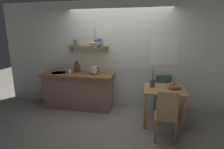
% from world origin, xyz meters
% --- Properties ---
extents(ground_plane, '(14.00, 14.00, 0.00)m').
position_xyz_m(ground_plane, '(0.00, 0.00, 0.00)').
color(ground_plane, gray).
extents(back_wall, '(6.80, 0.11, 2.70)m').
position_xyz_m(back_wall, '(0.20, 0.65, 1.35)').
color(back_wall, silver).
rests_on(back_wall, ground_plane).
extents(kitchen_counter, '(1.83, 0.63, 0.92)m').
position_xyz_m(kitchen_counter, '(-1.00, 0.32, 0.47)').
color(kitchen_counter, gray).
rests_on(kitchen_counter, ground_plane).
extents(wall_shelf, '(1.06, 0.20, 0.33)m').
position_xyz_m(wall_shelf, '(-0.68, 0.49, 1.64)').
color(wall_shelf, brown).
extents(dining_table, '(0.83, 0.78, 0.78)m').
position_xyz_m(dining_table, '(1.09, -0.07, 0.64)').
color(dining_table, tan).
rests_on(dining_table, ground_plane).
extents(dining_chair_near, '(0.40, 0.39, 0.97)m').
position_xyz_m(dining_chair_near, '(1.09, -0.77, 0.53)').
color(dining_chair_near, tan).
rests_on(dining_chair_near, ground_plane).
extents(dining_chair_far, '(0.49, 0.46, 0.92)m').
position_xyz_m(dining_chair_far, '(1.14, 0.42, 0.51)').
color(dining_chair_far, '#4C6B5B').
rests_on(dining_chair_far, ground_plane).
extents(fruit_bowl, '(0.27, 0.27, 0.13)m').
position_xyz_m(fruit_bowl, '(1.28, -0.02, 0.83)').
color(fruit_bowl, '#BC704C').
rests_on(fruit_bowl, dining_table).
extents(twig_vase, '(0.10, 0.10, 0.46)m').
position_xyz_m(twig_vase, '(0.84, -0.02, 0.87)').
color(twig_vase, '#475675').
rests_on(twig_vase, dining_table).
extents(electric_kettle, '(0.26, 0.18, 0.22)m').
position_xyz_m(electric_kettle, '(-0.57, 0.32, 1.02)').
color(electric_kettle, black).
rests_on(electric_kettle, kitchen_counter).
extents(knife_block, '(0.11, 0.18, 0.29)m').
position_xyz_m(knife_block, '(-1.08, 0.47, 1.03)').
color(knife_block, brown).
rests_on(knife_block, kitchen_counter).
extents(coffee_mug_by_sink, '(0.12, 0.08, 0.11)m').
position_xyz_m(coffee_mug_by_sink, '(-1.18, 0.22, 0.98)').
color(coffee_mug_by_sink, white).
rests_on(coffee_mug_by_sink, kitchen_counter).
extents(pendant_lamp, '(0.27, 0.27, 0.51)m').
position_xyz_m(pendant_lamp, '(-0.50, 0.23, 1.63)').
color(pendant_lamp, black).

